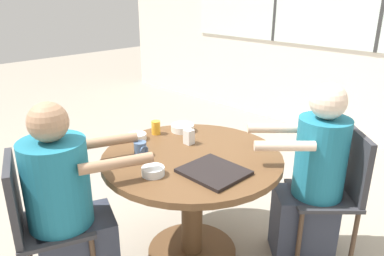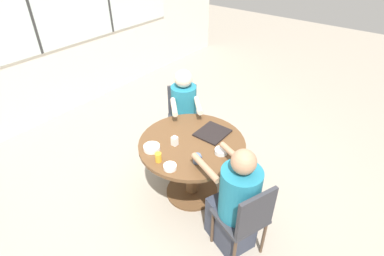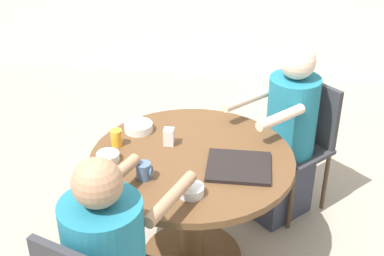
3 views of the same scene
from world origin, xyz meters
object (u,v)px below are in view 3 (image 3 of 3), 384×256
(bowl_white_shallow, at_px, (191,190))
(bowl_fruit, at_px, (138,127))
(person_man_blue_shirt, at_px, (286,142))
(coffee_mug, at_px, (144,171))
(chair_for_man_blue_shirt, at_px, (303,135))
(bowl_cereal, at_px, (108,157))
(juice_glass, at_px, (116,138))
(milk_carton_small, at_px, (169,137))

(bowl_white_shallow, distance_m, bowl_fruit, 0.69)
(person_man_blue_shirt, relative_size, bowl_fruit, 7.23)
(coffee_mug, distance_m, bowl_fruit, 0.49)
(chair_for_man_blue_shirt, distance_m, bowl_cereal, 1.35)
(bowl_cereal, bearing_deg, coffee_mug, -32.16)
(juice_glass, relative_size, bowl_white_shallow, 0.76)
(chair_for_man_blue_shirt, xyz_separation_m, bowl_fruit, (-1.00, -0.42, 0.23))
(chair_for_man_blue_shirt, relative_size, milk_carton_small, 9.05)
(person_man_blue_shirt, xyz_separation_m, juice_glass, (-0.97, -0.48, 0.24))
(chair_for_man_blue_shirt, height_order, person_man_blue_shirt, person_man_blue_shirt)
(coffee_mug, bearing_deg, bowl_fruit, 105.38)
(juice_glass, bearing_deg, coffee_mug, -53.88)
(juice_glass, height_order, milk_carton_small, milk_carton_small)
(person_man_blue_shirt, relative_size, juice_glass, 12.37)
(coffee_mug, xyz_separation_m, milk_carton_small, (0.07, 0.34, 0.00))
(person_man_blue_shirt, xyz_separation_m, bowl_cereal, (-0.98, -0.63, 0.21))
(milk_carton_small, relative_size, bowl_cereal, 0.79)
(chair_for_man_blue_shirt, bearing_deg, bowl_white_shallow, 102.90)
(milk_carton_small, height_order, bowl_white_shallow, milk_carton_small)
(person_man_blue_shirt, bearing_deg, milk_carton_small, 76.98)
(chair_for_man_blue_shirt, height_order, bowl_fruit, chair_for_man_blue_shirt)
(juice_glass, distance_m, bowl_white_shallow, 0.62)
(bowl_fruit, bearing_deg, coffee_mug, -74.62)
(chair_for_man_blue_shirt, height_order, juice_glass, chair_for_man_blue_shirt)
(person_man_blue_shirt, height_order, bowl_fruit, person_man_blue_shirt)
(coffee_mug, bearing_deg, juice_glass, 126.12)
(chair_for_man_blue_shirt, xyz_separation_m, coffee_mug, (-0.87, -0.89, 0.25))
(person_man_blue_shirt, bearing_deg, coffee_mug, 90.42)
(chair_for_man_blue_shirt, xyz_separation_m, person_man_blue_shirt, (-0.12, -0.12, 0.01))
(bowl_white_shallow, bearing_deg, coffee_mug, 157.19)
(bowl_fruit, bearing_deg, milk_carton_small, -32.68)
(coffee_mug, bearing_deg, milk_carton_small, 78.12)
(juice_glass, xyz_separation_m, bowl_fruit, (0.09, 0.17, -0.02))
(chair_for_man_blue_shirt, bearing_deg, bowl_cereal, 78.96)
(coffee_mug, height_order, bowl_fruit, coffee_mug)
(milk_carton_small, bearing_deg, bowl_cereal, -146.29)
(chair_for_man_blue_shirt, height_order, milk_carton_small, chair_for_man_blue_shirt)
(bowl_fruit, bearing_deg, bowl_white_shallow, -56.54)
(milk_carton_small, xyz_separation_m, bowl_cereal, (-0.30, -0.20, -0.03))
(milk_carton_small, xyz_separation_m, bowl_white_shallow, (0.18, -0.45, -0.03))
(person_man_blue_shirt, distance_m, milk_carton_small, 0.84)
(bowl_cereal, xyz_separation_m, bowl_fruit, (0.10, 0.33, 0.00))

